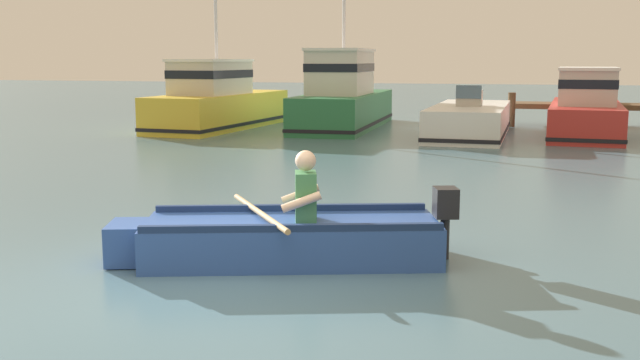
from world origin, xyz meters
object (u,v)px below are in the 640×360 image
at_px(rowboat_with_person, 285,238).
at_px(moored_boat_white, 470,121).
at_px(moored_boat_green, 343,99).
at_px(moored_boat_red, 586,110).
at_px(moored_boat_yellow, 218,102).

relative_size(rowboat_with_person, moored_boat_white, 0.62).
height_order(rowboat_with_person, moored_boat_green, moored_boat_green).
relative_size(moored_boat_green, moored_boat_red, 1.03).
xyz_separation_m(rowboat_with_person, moored_boat_red, (4.20, 14.87, 0.47)).
xyz_separation_m(moored_boat_yellow, moored_boat_white, (7.73, -0.24, -0.40)).
bearing_deg(rowboat_with_person, moored_boat_white, 85.66).
distance_m(moored_boat_yellow, moored_boat_white, 7.74).
distance_m(moored_boat_yellow, moored_boat_red, 10.91).
bearing_deg(moored_boat_red, moored_boat_white, -162.00).
bearing_deg(moored_boat_green, rowboat_with_person, -79.09).
bearing_deg(moored_boat_white, rowboat_with_person, -94.34).
bearing_deg(moored_boat_green, moored_boat_yellow, -163.92).
relative_size(rowboat_with_person, moored_boat_yellow, 0.57).
xyz_separation_m(moored_boat_white, moored_boat_red, (3.15, 1.02, 0.31)).
distance_m(rowboat_with_person, moored_boat_white, 13.89).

